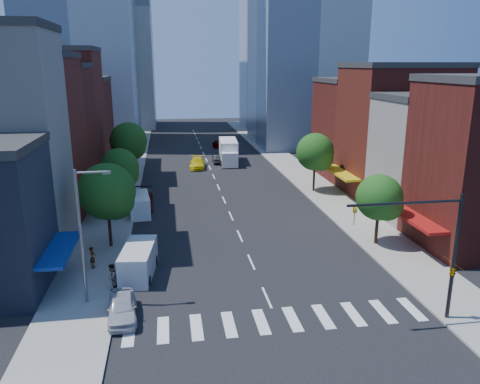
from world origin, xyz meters
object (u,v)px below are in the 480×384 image
(parked_car_third, at_px, (140,202))
(traffic_car_far, at_px, (217,144))
(parked_car_second, at_px, (130,263))
(cargo_van_near, at_px, (138,262))
(parked_car_rear, at_px, (141,198))
(box_truck, at_px, (228,152))
(cargo_van_far, at_px, (139,205))
(pedestrian_far, at_px, (112,277))
(pedestrian_near, at_px, (93,257))
(parked_car_front, at_px, (122,307))
(taxi, at_px, (197,163))
(traffic_car_oncoming, at_px, (217,159))

(parked_car_third, xyz_separation_m, traffic_car_far, (12.62, 38.31, -0.12))
(parked_car_second, distance_m, cargo_van_near, 1.26)
(parked_car_rear, distance_m, box_truck, 25.38)
(cargo_van_far, xyz_separation_m, pedestrian_far, (-1.01, -17.37, 0.02))
(box_truck, bearing_deg, parked_car_third, -114.50)
(cargo_van_far, bearing_deg, pedestrian_near, -107.83)
(cargo_van_far, bearing_deg, cargo_van_near, -93.28)
(traffic_car_far, bearing_deg, parked_car_third, 71.88)
(parked_car_front, distance_m, parked_car_rear, 24.75)
(parked_car_rear, distance_m, cargo_van_far, 3.56)
(cargo_van_far, distance_m, box_truck, 28.48)
(taxi, relative_size, pedestrian_near, 3.13)
(traffic_car_oncoming, xyz_separation_m, box_truck, (1.86, -0.03, 1.07))
(parked_car_third, bearing_deg, parked_car_rear, 88.57)
(traffic_car_far, bearing_deg, pedestrian_far, 76.84)
(traffic_car_oncoming, relative_size, traffic_car_far, 1.01)
(parked_car_third, bearing_deg, cargo_van_near, -89.13)
(cargo_van_far, relative_size, traffic_car_far, 1.34)
(parked_car_second, height_order, parked_car_rear, parked_car_rear)
(parked_car_second, bearing_deg, pedestrian_near, 162.51)
(parked_car_rear, xyz_separation_m, traffic_car_far, (12.62, 36.81, -0.14))
(parked_car_rear, bearing_deg, pedestrian_far, -88.72)
(parked_car_front, xyz_separation_m, box_truck, (12.86, 46.61, 0.97))
(parked_car_front, distance_m, cargo_van_far, 21.20)
(cargo_van_far, height_order, box_truck, box_truck)
(cargo_van_near, bearing_deg, traffic_car_far, 84.71)
(parked_car_second, height_order, cargo_van_near, cargo_van_near)
(parked_car_third, bearing_deg, taxi, 67.85)
(parked_car_front, distance_m, traffic_car_oncoming, 47.92)
(taxi, bearing_deg, traffic_car_oncoming, 49.34)
(cargo_van_near, bearing_deg, pedestrian_near, 161.45)
(parked_car_second, bearing_deg, pedestrian_far, -110.63)
(parked_car_rear, relative_size, cargo_van_near, 0.99)
(parked_car_front, xyz_separation_m, cargo_van_far, (0.01, 21.20, 0.32))
(cargo_van_near, bearing_deg, parked_car_second, 132.63)
(parked_car_front, height_order, traffic_car_far, parked_car_front)
(parked_car_second, xyz_separation_m, cargo_van_far, (0.01, 14.18, 0.40))
(pedestrian_near, bearing_deg, parked_car_second, -100.32)
(parked_car_front, relative_size, traffic_car_far, 1.12)
(parked_car_front, distance_m, pedestrian_far, 3.97)
(parked_car_third, distance_m, box_truck, 26.68)
(parked_car_front, bearing_deg, cargo_van_far, 85.48)
(parked_car_rear, height_order, traffic_car_far, parked_car_rear)
(cargo_van_far, height_order, traffic_car_far, cargo_van_far)
(cargo_van_near, xyz_separation_m, pedestrian_far, (-1.69, -2.24, -0.04))
(pedestrian_near, height_order, pedestrian_far, pedestrian_far)
(parked_car_rear, bearing_deg, taxi, 71.78)
(parked_car_third, xyz_separation_m, cargo_van_near, (0.69, -17.18, 0.35))
(parked_car_front, bearing_deg, parked_car_rear, 85.52)
(parked_car_second, distance_m, taxi, 37.09)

